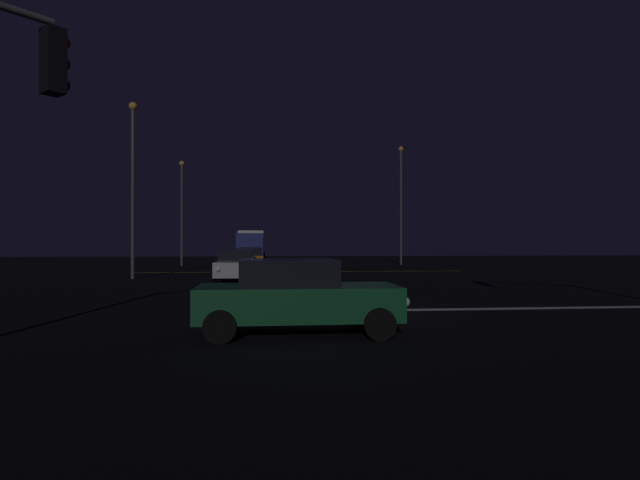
{
  "coord_description": "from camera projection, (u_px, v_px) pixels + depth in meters",
  "views": [
    {
      "loc": [
        -2.34,
        -14.47,
        1.92
      ],
      "look_at": [
        0.39,
        11.89,
        2.06
      ],
      "focal_mm": 29.14,
      "sensor_mm": 36.0,
      "label": 1
    }
  ],
  "objects": [
    {
      "name": "centre_line_ns",
      "position": [
        302.0,
        272.0,
        34.41
      ],
      "size": [
        22.0,
        0.15,
        0.01
      ],
      "color": "yellow",
      "rests_on": "ground"
    },
    {
      "name": "sedan_silver",
      "position": [
        236.0,
        266.0,
        25.43
      ],
      "size": [
        2.02,
        4.33,
        1.57
      ],
      "color": "#B7B7BC",
      "rests_on": "ground"
    },
    {
      "name": "box_truck",
      "position": [
        251.0,
        245.0,
        50.14
      ],
      "size": [
        2.68,
        8.28,
        3.08
      ],
      "color": "navy",
      "rests_on": "ground"
    },
    {
      "name": "ground",
      "position": [
        350.0,
        313.0,
        14.63
      ],
      "size": [
        120.0,
        120.0,
        0.1
      ],
      "primitive_type": "cube",
      "color": "black"
    },
    {
      "name": "sedan_red",
      "position": [
        249.0,
        256.0,
        42.39
      ],
      "size": [
        2.02,
        4.33,
        1.57
      ],
      "color": "maroon",
      "rests_on": "ground"
    },
    {
      "name": "sedan_green_crossing",
      "position": [
        296.0,
        296.0,
        10.93
      ],
      "size": [
        4.33,
        2.02,
        1.57
      ],
      "color": "#14512D",
      "rests_on": "ground"
    },
    {
      "name": "stop_line_north",
      "position": [
        320.0,
        286.0,
        22.87
      ],
      "size": [
        0.35,
        14.19,
        0.01
      ],
      "color": "white",
      "rests_on": "ground"
    },
    {
      "name": "streetlamp_left_far",
      "position": [
        182.0,
        205.0,
        43.41
      ],
      "size": [
        0.44,
        0.44,
        8.79
      ],
      "color": "#424247",
      "rests_on": "ground"
    },
    {
      "name": "crosswalk_bar_east",
      "position": [
        627.0,
        307.0,
        15.49
      ],
      "size": [
        14.19,
        0.4,
        0.01
      ],
      "color": "white",
      "rests_on": "ground"
    },
    {
      "name": "sedan_blue",
      "position": [
        241.0,
        261.0,
        31.33
      ],
      "size": [
        2.02,
        4.33,
        1.57
      ],
      "color": "navy",
      "rests_on": "ground"
    },
    {
      "name": "sedan_orange",
      "position": [
        251.0,
        258.0,
        37.17
      ],
      "size": [
        2.02,
        4.33,
        1.57
      ],
      "color": "#C66014",
      "rests_on": "ground"
    },
    {
      "name": "streetlamp_left_near",
      "position": [
        133.0,
        177.0,
        27.5
      ],
      "size": [
        0.44,
        0.44,
        9.4
      ],
      "color": "#424247",
      "rests_on": "ground"
    },
    {
      "name": "streetlamp_right_far",
      "position": [
        401.0,
        197.0,
        45.35
      ],
      "size": [
        0.44,
        0.44,
        10.36
      ],
      "color": "#424247",
      "rests_on": "ground"
    }
  ]
}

